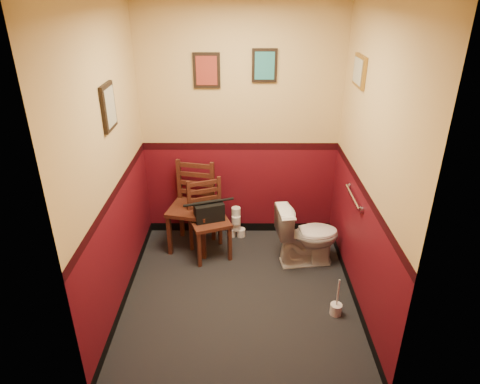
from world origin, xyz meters
name	(u,v)px	position (x,y,z in m)	size (l,w,h in m)	color
floor	(240,294)	(0.00, 0.00, 0.00)	(2.20, 2.40, 0.00)	black
wall_back	(240,126)	(0.00, 1.20, 1.35)	(2.20, 2.70, 0.00)	#520A14
wall_front	(239,246)	(0.00, -1.20, 1.35)	(2.20, 2.70, 0.00)	#520A14
wall_left	(111,168)	(-1.10, 0.00, 1.35)	(2.40, 2.70, 0.00)	#520A14
wall_right	(369,168)	(1.10, 0.00, 1.35)	(2.40, 2.70, 0.00)	#520A14
grab_bar	(353,197)	(1.07, 0.25, 0.95)	(0.05, 0.56, 0.06)	silver
framed_print_back_a	(207,70)	(-0.35, 1.18, 1.95)	(0.28, 0.04, 0.36)	black
framed_print_back_b	(265,66)	(0.25, 1.18, 2.00)	(0.26, 0.04, 0.34)	black
framed_print_left	(109,107)	(-1.08, 0.10, 1.85)	(0.04, 0.30, 0.38)	black
framed_print_right	(359,71)	(1.08, 0.60, 2.05)	(0.04, 0.34, 0.28)	olive
toilet	(307,235)	(0.72, 0.55, 0.33)	(0.38, 0.68, 0.67)	white
toilet_brush	(336,308)	(0.89, -0.28, 0.06)	(0.11, 0.11, 0.39)	silver
chair_left	(192,207)	(-0.54, 0.89, 0.50)	(0.55, 0.55, 0.99)	#57271A
chair_right	(208,220)	(-0.35, 0.72, 0.43)	(0.52, 0.52, 0.86)	#57271A
handbag	(209,212)	(-0.34, 0.68, 0.55)	(0.35, 0.25, 0.23)	black
tp_stack	(236,224)	(-0.05, 1.07, 0.16)	(0.22, 0.14, 0.39)	silver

